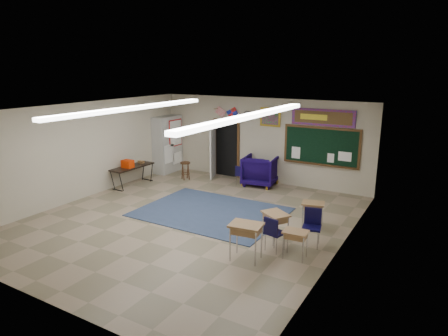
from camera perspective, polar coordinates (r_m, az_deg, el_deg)
The scene contains 25 objects.
floor at distance 11.00m, azimuth -4.99°, elevation -7.39°, with size 9.00×9.00×0.00m, color gray.
back_wall at distance 14.36m, azimuth 5.31°, elevation 3.99°, with size 8.00×0.04×3.00m, color #AFA58E.
front_wall at distance 7.52m, azimuth -25.58°, elevation -7.03°, with size 8.00×0.04×3.00m, color #AFA58E.
left_wall at distance 13.22m, azimuth -19.46°, elevation 2.33°, with size 0.04×9.00×3.00m, color #AFA58E.
right_wall at distance 8.91m, azimuth 16.34°, elevation -2.96°, with size 0.04×9.00×3.00m, color #AFA58E.
ceiling at distance 10.28m, azimuth -5.35°, elevation 8.35°, with size 8.00×9.00×0.04m, color #B9B9B5.
area_rug at distance 11.51m, azimuth -1.86°, elevation -6.28°, with size 4.00×3.00×0.02m, color navy.
fluorescent_strips at distance 10.28m, azimuth -5.35°, elevation 8.02°, with size 3.86×6.00×0.10m, color white, non-canonical shape.
doorway at distance 15.00m, azimuth -0.18°, elevation 2.77°, with size 1.10×0.89×2.16m.
chalkboard at distance 13.56m, azimuth 13.68°, elevation 2.88°, with size 2.55×0.14×1.30m.
bulletin_board at distance 13.41m, azimuth 13.94°, elevation 7.01°, with size 2.10×0.05×0.55m.
framed_art_print at distance 14.05m, azimuth 6.63°, elevation 7.24°, with size 0.75×0.05×0.65m.
wall_clock at distance 14.44m, azimuth 3.33°, elevation 7.49°, with size 0.32×0.05×0.32m.
wall_flags at distance 14.80m, azimuth 0.34°, elevation 8.19°, with size 1.16×0.06×0.70m, color red, non-canonical shape.
storage_cabinet at distance 15.81m, azimuth -8.04°, elevation 3.38°, with size 0.59×1.25×2.20m.
wingback_armchair at distance 14.03m, azimuth 5.18°, elevation -0.37°, with size 1.10×1.13×1.03m, color #0F0532.
student_chair_reading at distance 13.97m, azimuth 2.52°, elevation -1.06°, with size 0.36×0.36×0.71m, color black, non-canonical shape.
student_chair_desk_a at distance 9.16m, azimuth 7.31°, elevation -9.26°, with size 0.41×0.41×0.82m, color black, non-canonical shape.
student_chair_desk_b at distance 9.51m, azimuth 12.41°, elevation -8.42°, with size 0.44×0.44×0.87m, color black, non-canonical shape.
student_desk_front_left at distance 9.55m, azimuth 7.33°, elevation -8.22°, with size 0.77×0.73×0.74m.
student_desk_front_right at distance 10.60m, azimuth 12.55°, elevation -6.36°, with size 0.64×0.54×0.68m.
student_desk_back_left at distance 8.68m, azimuth 3.15°, elevation -10.20°, with size 0.74×0.59×0.82m.
student_desk_back_right at distance 8.91m, azimuth 10.14°, elevation -10.50°, with size 0.55×0.43×0.63m.
folding_table at distance 14.31m, azimuth -12.94°, elevation -0.96°, with size 0.61×1.69×0.95m.
wooden_stool at distance 14.76m, azimuth -5.53°, elevation -0.36°, with size 0.37×0.37×0.65m.
Camera 1 is at (5.96, -8.31, 4.05)m, focal length 32.00 mm.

